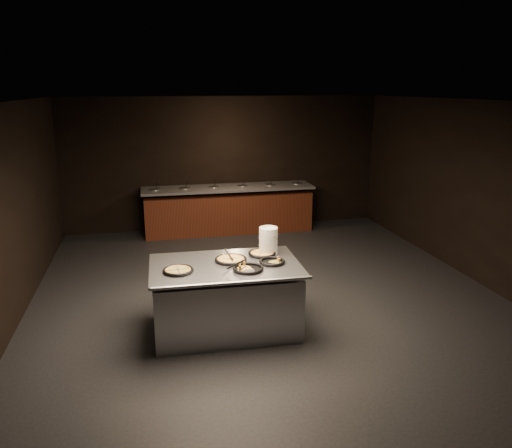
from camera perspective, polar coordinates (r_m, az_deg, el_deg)
The scene contains 11 objects.
room at distance 7.30m, azimuth 1.28°, elevation 2.43°, with size 7.02×8.02×2.92m.
salad_bar at distance 10.94m, azimuth -3.16°, elevation 1.36°, with size 3.70×0.83×1.18m.
serving_counter at distance 6.55m, azimuth -3.48°, elevation -8.52°, with size 1.93×1.26×0.91m.
plate_stack at distance 6.75m, azimuth 1.43°, elevation -1.88°, with size 0.25×0.25×0.35m, color silver.
pan_veggie_whole at distance 6.18m, azimuth -8.90°, elevation -5.25°, with size 0.38×0.38×0.04m.
pan_cheese_whole at distance 6.49m, azimuth -2.90°, elevation -4.06°, with size 0.42×0.42×0.04m.
pan_cheese_slices_a at distance 6.71m, azimuth 0.69°, elevation -3.37°, with size 0.37×0.37×0.04m.
pan_cheese_slices_b at distance 6.17m, azimuth -0.90°, elevation -5.10°, with size 0.39×0.39×0.04m.
pan_veggie_slices at distance 6.41m, azimuth 1.85°, elevation -4.31°, with size 0.33×0.33×0.04m.
server_left at distance 6.49m, azimuth -3.41°, elevation -3.60°, with size 0.20×0.27×0.15m.
server_right at distance 6.07m, azimuth -1.89°, elevation -4.86°, with size 0.34×0.12×0.16m.
Camera 1 is at (-1.69, -6.91, 3.10)m, focal length 35.00 mm.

